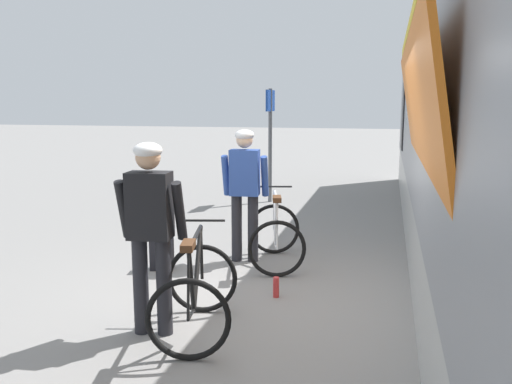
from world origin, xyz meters
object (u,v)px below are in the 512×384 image
object	(u,v)px
bicycle_near_white	(275,235)
backpack_on_platform	(162,254)
bicycle_far_black	(196,292)
cyclist_near_in_blue	(245,183)
water_bottle_by_the_backpack	(156,259)
water_bottle_near_the_bikes	(276,287)
platform_sign_post	(270,126)
cyclist_far_in_dark	(150,221)

from	to	relation	value
bicycle_near_white	backpack_on_platform	bearing A→B (deg)	-157.99
backpack_on_platform	bicycle_far_black	bearing A→B (deg)	-68.34
cyclist_near_in_blue	water_bottle_by_the_backpack	xyz separation A→B (m)	(-1.03, -0.57, -0.94)
cyclist_near_in_blue	water_bottle_by_the_backpack	size ratio (longest dim) A/B	7.93
bicycle_near_white	water_bottle_near_the_bikes	bearing A→B (deg)	-77.56
bicycle_far_black	bicycle_near_white	bearing A→B (deg)	83.35
cyclist_near_in_blue	platform_sign_post	distance (m)	4.38
water_bottle_by_the_backpack	platform_sign_post	world-z (taller)	platform_sign_post
cyclist_far_in_dark	water_bottle_near_the_bikes	world-z (taller)	cyclist_far_in_dark
cyclist_near_in_blue	bicycle_far_black	xyz separation A→B (m)	(0.17, -2.31, -0.65)
cyclist_far_in_dark	bicycle_far_black	bearing A→B (deg)	9.60
bicycle_far_black	platform_sign_post	xyz separation A→B (m)	(-0.79, 6.61, 1.22)
cyclist_near_in_blue	backpack_on_platform	world-z (taller)	cyclist_near_in_blue
water_bottle_by_the_backpack	backpack_on_platform	bearing A→B (deg)	-24.06
cyclist_near_in_blue	cyclist_far_in_dark	size ratio (longest dim) A/B	1.00
water_bottle_by_the_backpack	water_bottle_near_the_bikes	bearing A→B (deg)	-20.57
water_bottle_by_the_backpack	platform_sign_post	size ratio (longest dim) A/B	0.09
bicycle_far_black	water_bottle_by_the_backpack	xyz separation A→B (m)	(-1.20, 1.74, -0.29)
bicycle_near_white	bicycle_far_black	distance (m)	2.26
bicycle_far_black	platform_sign_post	bearing A→B (deg)	96.81
water_bottle_near_the_bikes	platform_sign_post	world-z (taller)	platform_sign_post
cyclist_near_in_blue	cyclist_far_in_dark	xyz separation A→B (m)	(-0.22, -2.38, 0.00)
bicycle_far_black	backpack_on_platform	size ratio (longest dim) A/B	3.02
bicycle_near_white	cyclist_near_in_blue	bearing A→B (deg)	171.06
cyclist_near_in_blue	platform_sign_post	size ratio (longest dim) A/B	0.73
cyclist_near_in_blue	bicycle_far_black	size ratio (longest dim) A/B	1.46
cyclist_far_in_dark	backpack_on_platform	bearing A→B (deg)	111.86
cyclist_far_in_dark	backpack_on_platform	size ratio (longest dim) A/B	4.40
bicycle_near_white	water_bottle_by_the_backpack	bearing A→B (deg)	-160.85
bicycle_far_black	water_bottle_near_the_bikes	bearing A→B (deg)	64.84
cyclist_near_in_blue	bicycle_far_black	distance (m)	2.41
cyclist_near_in_blue	backpack_on_platform	bearing A→B (deg)	-146.36
bicycle_far_black	water_bottle_by_the_backpack	size ratio (longest dim) A/B	5.43
backpack_on_platform	water_bottle_near_the_bikes	bearing A→B (deg)	-31.63
cyclist_far_in_dark	platform_sign_post	size ratio (longest dim) A/B	0.73
cyclist_far_in_dark	bicycle_near_white	xyz separation A→B (m)	(0.65, 2.31, -0.65)
cyclist_near_in_blue	bicycle_far_black	bearing A→B (deg)	-85.79
platform_sign_post	cyclist_far_in_dark	bearing A→B (deg)	-86.59
bicycle_near_white	water_bottle_by_the_backpack	distance (m)	1.57
bicycle_near_white	cyclist_far_in_dark	bearing A→B (deg)	-105.79
water_bottle_near_the_bikes	backpack_on_platform	bearing A→B (deg)	159.65
platform_sign_post	water_bottle_by_the_backpack	bearing A→B (deg)	-94.76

